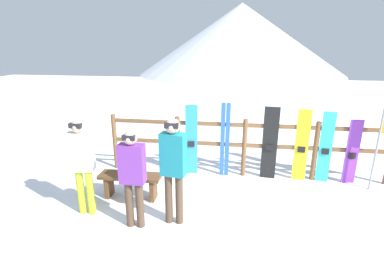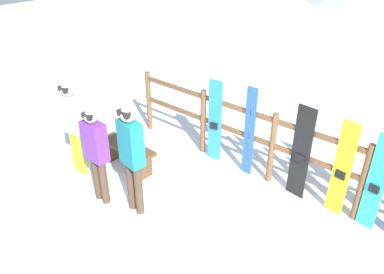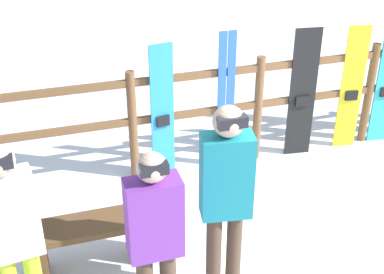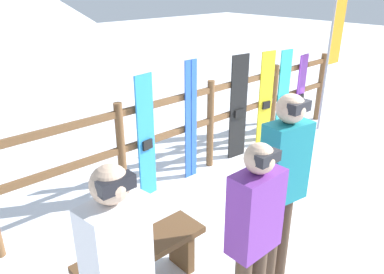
% 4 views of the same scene
% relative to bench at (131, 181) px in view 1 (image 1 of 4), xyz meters
% --- Properties ---
extents(ground_plane, '(40.00, 40.00, 0.00)m').
position_rel_bench_xyz_m(ground_plane, '(2.13, -0.37, -0.35)').
color(ground_plane, white).
extents(mountain_backdrop, '(18.00, 18.00, 6.00)m').
position_rel_bench_xyz_m(mountain_backdrop, '(2.13, 23.33, 2.65)').
color(mountain_backdrop, silver).
rests_on(mountain_backdrop, ground).
extents(fence, '(5.99, 0.10, 1.29)m').
position_rel_bench_xyz_m(fence, '(2.13, 1.33, 0.42)').
color(fence, brown).
rests_on(fence, ground).
extents(bench, '(1.17, 0.36, 0.48)m').
position_rel_bench_xyz_m(bench, '(0.00, 0.00, 0.00)').
color(bench, brown).
rests_on(bench, ground).
extents(person_purple, '(0.39, 0.21, 1.60)m').
position_rel_bench_xyz_m(person_purple, '(0.38, -0.87, 0.59)').
color(person_purple, '#4C3828').
rests_on(person_purple, ground).
extents(person_teal, '(0.41, 0.27, 1.77)m').
position_rel_bench_xyz_m(person_teal, '(0.98, -0.68, 0.71)').
color(person_teal, '#4C3828').
rests_on(person_teal, ground).
extents(person_white, '(0.41, 0.26, 1.68)m').
position_rel_bench_xyz_m(person_white, '(-0.57, -0.63, 0.65)').
color(person_white, '#B7D826').
rests_on(person_white, ground).
extents(snowboard_blue, '(0.26, 0.08, 1.57)m').
position_rel_bench_xyz_m(snowboard_blue, '(0.97, 1.27, 0.43)').
color(snowboard_blue, '#288CE0').
rests_on(snowboard_blue, ground).
extents(ski_pair_blue, '(0.20, 0.02, 1.64)m').
position_rel_bench_xyz_m(ski_pair_blue, '(1.70, 1.27, 0.47)').
color(ski_pair_blue, blue).
rests_on(ski_pair_blue, ground).
extents(snowboard_black_stripe, '(0.32, 0.08, 1.58)m').
position_rel_bench_xyz_m(snowboard_black_stripe, '(2.65, 1.27, 0.44)').
color(snowboard_black_stripe, black).
rests_on(snowboard_black_stripe, ground).
extents(snowboard_yellow, '(0.27, 0.09, 1.55)m').
position_rel_bench_xyz_m(snowboard_yellow, '(3.30, 1.27, 0.43)').
color(snowboard_yellow, yellow).
rests_on(snowboard_yellow, ground).
extents(snowboard_cyan, '(0.25, 0.08, 1.52)m').
position_rel_bench_xyz_m(snowboard_cyan, '(3.78, 1.27, 0.41)').
color(snowboard_cyan, '#2DBFCC').
rests_on(snowboard_cyan, ground).
extents(snowboard_purple, '(0.26, 0.07, 1.37)m').
position_rel_bench_xyz_m(snowboard_purple, '(4.31, 1.27, 0.34)').
color(snowboard_purple, purple).
rests_on(snowboard_purple, ground).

